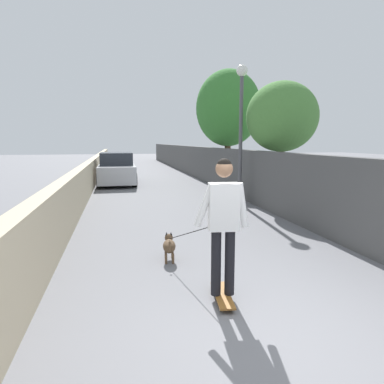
{
  "coord_description": "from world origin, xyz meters",
  "views": [
    {
      "loc": [
        -2.88,
        1.65,
        2.08
      ],
      "look_at": [
        4.15,
        0.11,
        1.0
      ],
      "focal_mm": 31.64,
      "sensor_mm": 36.0,
      "label": 1
    }
  ],
  "objects_px": {
    "tree_right_near": "(228,108)",
    "lamp_post": "(241,111)",
    "skateboard": "(222,295)",
    "person_skateboarder": "(224,216)",
    "tree_right_mid": "(282,117)",
    "dog": "(169,245)",
    "car_near": "(117,169)"
  },
  "relations": [
    {
      "from": "tree_right_near",
      "to": "lamp_post",
      "type": "bearing_deg",
      "value": 165.98
    },
    {
      "from": "tree_right_mid",
      "to": "dog",
      "type": "bearing_deg",
      "value": 136.57
    },
    {
      "from": "dog",
      "to": "lamp_post",
      "type": "bearing_deg",
      "value": -32.46
    },
    {
      "from": "lamp_post",
      "to": "car_near",
      "type": "xyz_separation_m",
      "value": [
        6.35,
        4.0,
        -2.34
      ]
    },
    {
      "from": "tree_right_mid",
      "to": "lamp_post",
      "type": "relative_size",
      "value": 0.89
    },
    {
      "from": "tree_right_mid",
      "to": "person_skateboarder",
      "type": "height_order",
      "value": "tree_right_mid"
    },
    {
      "from": "lamp_post",
      "to": "tree_right_mid",
      "type": "bearing_deg",
      "value": -98.21
    },
    {
      "from": "tree_right_near",
      "to": "skateboard",
      "type": "bearing_deg",
      "value": 161.42
    },
    {
      "from": "tree_right_mid",
      "to": "skateboard",
      "type": "relative_size",
      "value": 4.9
    },
    {
      "from": "tree_right_mid",
      "to": "skateboard",
      "type": "distance_m",
      "value": 8.0
    },
    {
      "from": "person_skateboarder",
      "to": "dog",
      "type": "bearing_deg",
      "value": 15.46
    },
    {
      "from": "tree_right_near",
      "to": "tree_right_mid",
      "type": "distance_m",
      "value": 5.56
    },
    {
      "from": "skateboard",
      "to": "person_skateboarder",
      "type": "xyz_separation_m",
      "value": [
        -0.0,
        -0.0,
        1.07
      ]
    },
    {
      "from": "person_skateboarder",
      "to": "dog",
      "type": "relative_size",
      "value": 0.91
    },
    {
      "from": "tree_right_near",
      "to": "tree_right_mid",
      "type": "bearing_deg",
      "value": -179.88
    },
    {
      "from": "tree_right_near",
      "to": "car_near",
      "type": "height_order",
      "value": "tree_right_near"
    },
    {
      "from": "tree_right_near",
      "to": "car_near",
      "type": "bearing_deg",
      "value": 78.96
    },
    {
      "from": "tree_right_near",
      "to": "skateboard",
      "type": "xyz_separation_m",
      "value": [
        -11.85,
        3.98,
        -3.57
      ]
    },
    {
      "from": "skateboard",
      "to": "dog",
      "type": "height_order",
      "value": "dog"
    },
    {
      "from": "person_skateboarder",
      "to": "car_near",
      "type": "bearing_deg",
      "value": 5.96
    },
    {
      "from": "person_skateboarder",
      "to": "skateboard",
      "type": "bearing_deg",
      "value": 26.57
    },
    {
      "from": "car_near",
      "to": "skateboard",
      "type": "bearing_deg",
      "value": -174.04
    },
    {
      "from": "lamp_post",
      "to": "tree_right_near",
      "type": "bearing_deg",
      "value": -14.02
    },
    {
      "from": "tree_right_near",
      "to": "tree_right_mid",
      "type": "relative_size",
      "value": 1.36
    },
    {
      "from": "skateboard",
      "to": "dog",
      "type": "relative_size",
      "value": 0.41
    },
    {
      "from": "car_near",
      "to": "lamp_post",
      "type": "bearing_deg",
      "value": -147.76
    },
    {
      "from": "lamp_post",
      "to": "skateboard",
      "type": "relative_size",
      "value": 5.47
    },
    {
      "from": "tree_right_mid",
      "to": "car_near",
      "type": "xyz_separation_m",
      "value": [
        6.54,
        5.34,
        -2.14
      ]
    },
    {
      "from": "tree_right_near",
      "to": "lamp_post",
      "type": "relative_size",
      "value": 1.22
    },
    {
      "from": "dog",
      "to": "person_skateboarder",
      "type": "bearing_deg",
      "value": -164.54
    },
    {
      "from": "tree_right_mid",
      "to": "lamp_post",
      "type": "bearing_deg",
      "value": 81.79
    },
    {
      "from": "lamp_post",
      "to": "car_near",
      "type": "bearing_deg",
      "value": 32.24
    }
  ]
}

